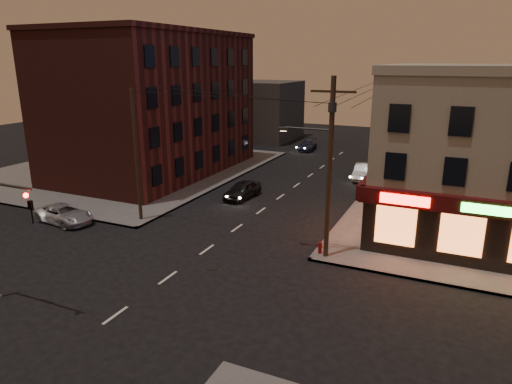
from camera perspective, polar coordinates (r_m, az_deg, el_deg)
The scene contains 15 objects.
ground at distance 24.62m, azimuth -10.97°, elevation -10.47°, with size 120.00×120.00×0.00m, color black.
sidewalk_nw at distance 49.35m, azimuth -15.44°, elevation 2.93°, with size 24.00×28.00×0.15m, color #514F4C.
pizza_building at distance 31.77m, azimuth 29.19°, elevation 4.03°, with size 15.85×12.85×10.50m.
brick_apartment at distance 46.15m, azimuth -12.64°, elevation 10.53°, with size 12.00×20.00×13.00m, color #4C1C18.
bg_building_ne_a at distance 56.22m, azimuth 25.34°, elevation 7.09°, with size 10.00×12.00×7.00m, color #3F3D3A.
bg_building_nw at distance 65.55m, azimuth 0.85°, elevation 10.17°, with size 9.00×10.00×8.00m, color #3F3D3A.
bg_building_ne_b at distance 70.18m, azimuth 23.66°, elevation 8.41°, with size 8.00×8.00×6.00m, color #3F3D3A.
utility_pole_main at distance 24.93m, azimuth 8.98°, elevation 4.04°, with size 4.20×0.44×10.00m.
utility_pole_far at distance 50.51m, azimuth 17.27°, elevation 8.37°, with size 0.26×0.26×9.00m, color #382619.
utility_pole_west at distance 31.99m, azimuth -14.72°, elevation 4.36°, with size 0.24×0.24×9.00m, color #382619.
suv_cross at distance 34.35m, azimuth -22.86°, elevation -2.55°, with size 2.09×4.53×1.26m, color #9FA1A8.
sedan_near at distance 37.23m, azimuth -1.70°, elevation 0.27°, with size 1.66×4.12×1.40m, color black.
sedan_mid at distance 44.30m, azimuth 13.25°, elevation 2.48°, with size 1.54×4.43×1.46m, color gray.
sedan_far at distance 57.65m, azimuth 6.50°, elevation 5.83°, with size 1.74×4.27×1.24m, color #191E32.
fire_hydrant at distance 26.76m, azimuth 8.01°, elevation -6.81°, with size 0.32×0.32×0.71m.
Camera 1 is at (13.12, -17.72, 10.95)m, focal length 32.00 mm.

